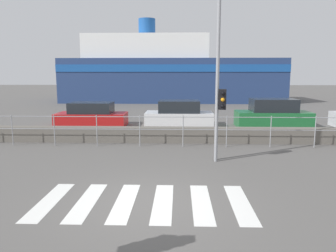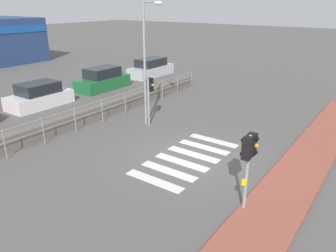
# 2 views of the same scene
# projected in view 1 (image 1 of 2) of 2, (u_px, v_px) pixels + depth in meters

# --- Properties ---
(ground_plane) EXTENTS (160.00, 160.00, 0.00)m
(ground_plane) POSITION_uv_depth(u_px,v_px,m) (148.00, 202.00, 7.69)
(ground_plane) COLOR #565451
(crosswalk) EXTENTS (4.95, 2.40, 0.01)m
(crosswalk) POSITION_uv_depth(u_px,v_px,m) (144.00, 202.00, 7.69)
(crosswalk) COLOR silver
(crosswalk) RESTS_ON ground_plane
(seawall) EXTENTS (21.85, 0.55, 0.66)m
(seawall) POSITION_uv_depth(u_px,v_px,m) (162.00, 135.00, 14.40)
(seawall) COLOR #605B54
(seawall) RESTS_ON ground_plane
(harbor_fence) EXTENTS (19.70, 0.04, 1.30)m
(harbor_fence) POSITION_uv_depth(u_px,v_px,m) (161.00, 126.00, 13.45)
(harbor_fence) COLOR gray
(harbor_fence) RESTS_ON ground_plane
(traffic_light_far) EXTENTS (0.34, 0.32, 2.48)m
(traffic_light_far) POSITION_uv_depth(u_px,v_px,m) (220.00, 109.00, 10.97)
(traffic_light_far) COLOR gray
(traffic_light_far) RESTS_ON ground_plane
(streetlamp) EXTENTS (0.32, 1.14, 6.19)m
(streetlamp) POSITION_uv_depth(u_px,v_px,m) (219.00, 48.00, 10.68)
(streetlamp) COLOR gray
(streetlamp) RESTS_ON ground_plane
(ferry_boat) EXTENTS (23.06, 7.61, 8.79)m
(ferry_boat) POSITION_uv_depth(u_px,v_px,m) (167.00, 74.00, 35.84)
(ferry_boat) COLOR navy
(ferry_boat) RESTS_ON ground_plane
(parked_car_red) EXTENTS (3.98, 1.73, 1.36)m
(parked_car_red) POSITION_uv_depth(u_px,v_px,m) (92.00, 116.00, 18.88)
(parked_car_red) COLOR #B21919
(parked_car_red) RESTS_ON ground_plane
(parked_car_white) EXTENTS (3.82, 1.82, 1.48)m
(parked_car_white) POSITION_uv_depth(u_px,v_px,m) (179.00, 115.00, 18.70)
(parked_car_white) COLOR silver
(parked_car_white) RESTS_ON ground_plane
(parked_car_green) EXTENTS (4.09, 1.78, 1.59)m
(parked_car_green) POSITION_uv_depth(u_px,v_px,m) (273.00, 115.00, 18.52)
(parked_car_green) COLOR #1E6633
(parked_car_green) RESTS_ON ground_plane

